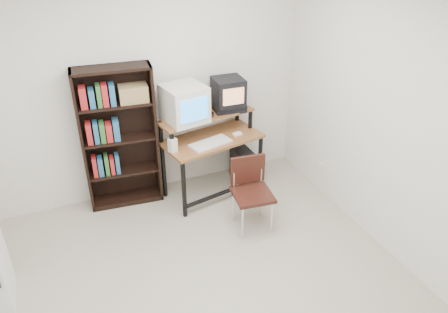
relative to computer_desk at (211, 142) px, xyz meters
name	(u,v)px	position (x,y,z in m)	size (l,w,h in m)	color
floor	(199,306)	(-0.76, -1.62, -0.68)	(4.00, 4.00, 0.01)	#ABA38D
back_wall	(133,89)	(-0.76, 0.38, 0.62)	(4.00, 0.01, 2.60)	silver
right_wall	(408,132)	(1.24, -1.62, 0.62)	(0.01, 4.00, 2.60)	silver
computer_desk	(211,142)	(0.00, 0.00, 0.00)	(1.21, 0.77, 0.98)	brown
crt_monitor	(184,104)	(-0.28, 0.07, 0.49)	(0.49, 0.50, 0.40)	beige
vcr	(229,107)	(0.27, 0.13, 0.33)	(0.36, 0.26, 0.08)	black
crt_tv	(228,92)	(0.27, 0.13, 0.53)	(0.35, 0.35, 0.31)	black
cd_spindle	(209,115)	(-0.01, 0.05, 0.32)	(0.12, 0.12, 0.05)	#26262B
keyboard	(211,144)	(-0.07, -0.15, 0.06)	(0.47, 0.21, 0.04)	beige
mousepad	(237,135)	(0.31, -0.04, 0.04)	(0.22, 0.18, 0.01)	black
mouse	(237,134)	(0.30, -0.06, 0.06)	(0.10, 0.06, 0.03)	white
desk_speaker	(173,146)	(-0.50, -0.15, 0.13)	(0.08, 0.07, 0.17)	beige
pc_tower	(245,167)	(0.45, 0.03, -0.47)	(0.20, 0.45, 0.42)	black
school_chair	(251,186)	(0.14, -0.76, -0.20)	(0.44, 0.44, 0.79)	black
bookshelf	(119,136)	(-1.00, 0.23, 0.16)	(0.84, 0.35, 1.63)	black
wall_outlet	(320,168)	(1.22, -0.47, -0.38)	(0.02, 0.08, 0.12)	beige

